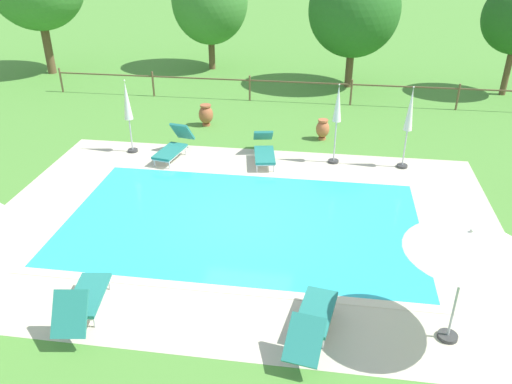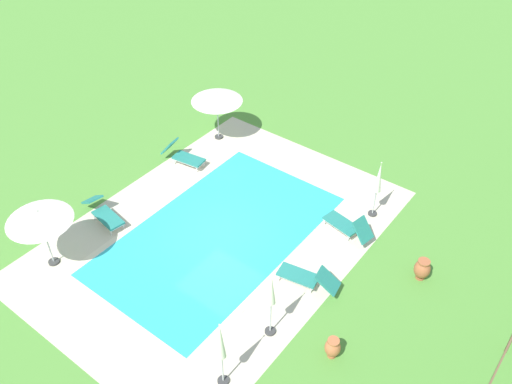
{
  "view_description": "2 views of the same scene",
  "coord_description": "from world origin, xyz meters",
  "px_view_note": "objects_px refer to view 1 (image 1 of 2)",
  "views": [
    {
      "loc": [
        1.93,
        -10.9,
        6.73
      ],
      "look_at": [
        0.27,
        0.5,
        0.6
      ],
      "focal_mm": 36.27,
      "sensor_mm": 36.0,
      "label": 1
    },
    {
      "loc": [
        10.25,
        9.53,
        13.41
      ],
      "look_at": [
        -1.94,
        0.2,
        0.77
      ],
      "focal_mm": 38.43,
      "sensor_mm": 36.0,
      "label": 2
    }
  ],
  "objects_px": {
    "patio_umbrella_closed_row_west": "(337,111)",
    "terracotta_urn_near_fence": "(323,129)",
    "sun_lounger_north_mid": "(83,301)",
    "patio_umbrella_closed_row_centre": "(409,116)",
    "patio_umbrella_closed_row_mid_west": "(127,105)",
    "tree_centre": "(210,1)",
    "terracotta_urn_by_tree": "(206,114)",
    "tree_east_mid": "(354,10)",
    "sun_lounger_north_end": "(313,320)",
    "sun_lounger_north_near_steps": "(174,146)",
    "patio_umbrella_open_foreground": "(469,242)",
    "sun_lounger_north_far": "(264,150)"
  },
  "relations": [
    {
      "from": "sun_lounger_north_end",
      "to": "terracotta_urn_by_tree",
      "type": "xyz_separation_m",
      "value": [
        -4.35,
        10.25,
        0.06
      ]
    },
    {
      "from": "sun_lounger_north_near_steps",
      "to": "tree_centre",
      "type": "distance_m",
      "value": 11.26
    },
    {
      "from": "sun_lounger_north_mid",
      "to": "tree_east_mid",
      "type": "bearing_deg",
      "value": 72.38
    },
    {
      "from": "sun_lounger_north_far",
      "to": "sun_lounger_north_mid",
      "type": "bearing_deg",
      "value": -107.68
    },
    {
      "from": "sun_lounger_north_end",
      "to": "tree_centre",
      "type": "distance_m",
      "value": 19.29
    },
    {
      "from": "patio_umbrella_closed_row_centre",
      "to": "sun_lounger_north_near_steps",
      "type": "bearing_deg",
      "value": -177.74
    },
    {
      "from": "sun_lounger_north_near_steps",
      "to": "patio_umbrella_closed_row_centre",
      "type": "relative_size",
      "value": 0.77
    },
    {
      "from": "patio_umbrella_open_foreground",
      "to": "patio_umbrella_closed_row_west",
      "type": "xyz_separation_m",
      "value": [
        -2.14,
        7.37,
        -0.39
      ]
    },
    {
      "from": "patio_umbrella_closed_row_west",
      "to": "patio_umbrella_closed_row_mid_west",
      "type": "bearing_deg",
      "value": -179.19
    },
    {
      "from": "sun_lounger_north_end",
      "to": "tree_centre",
      "type": "xyz_separation_m",
      "value": [
        -5.89,
        18.15,
        2.86
      ]
    },
    {
      "from": "terracotta_urn_near_fence",
      "to": "tree_centre",
      "type": "bearing_deg",
      "value": 123.69
    },
    {
      "from": "sun_lounger_north_mid",
      "to": "sun_lounger_north_far",
      "type": "bearing_deg",
      "value": 72.32
    },
    {
      "from": "patio_umbrella_open_foreground",
      "to": "patio_umbrella_closed_row_west",
      "type": "bearing_deg",
      "value": 106.17
    },
    {
      "from": "sun_lounger_north_mid",
      "to": "patio_umbrella_open_foreground",
      "type": "height_order",
      "value": "patio_umbrella_open_foreground"
    },
    {
      "from": "patio_umbrella_closed_row_west",
      "to": "patio_umbrella_closed_row_centre",
      "type": "height_order",
      "value": "patio_umbrella_closed_row_centre"
    },
    {
      "from": "sun_lounger_north_mid",
      "to": "terracotta_urn_near_fence",
      "type": "xyz_separation_m",
      "value": [
        4.17,
        9.62,
        -0.01
      ]
    },
    {
      "from": "tree_centre",
      "to": "patio_umbrella_closed_row_centre",
      "type": "bearing_deg",
      "value": -51.97
    },
    {
      "from": "patio_umbrella_closed_row_centre",
      "to": "terracotta_urn_by_tree",
      "type": "bearing_deg",
      "value": 158.47
    },
    {
      "from": "patio_umbrella_open_foreground",
      "to": "patio_umbrella_closed_row_mid_west",
      "type": "bearing_deg",
      "value": 139.78
    },
    {
      "from": "tree_east_mid",
      "to": "sun_lounger_north_mid",
      "type": "bearing_deg",
      "value": -107.62
    },
    {
      "from": "patio_umbrella_closed_row_west",
      "to": "sun_lounger_north_end",
      "type": "bearing_deg",
      "value": -92.2
    },
    {
      "from": "sun_lounger_north_near_steps",
      "to": "terracotta_urn_near_fence",
      "type": "distance_m",
      "value": 5.08
    },
    {
      "from": "tree_centre",
      "to": "tree_east_mid",
      "type": "distance_m",
      "value": 7.06
    },
    {
      "from": "sun_lounger_north_mid",
      "to": "sun_lounger_north_near_steps",
      "type": "bearing_deg",
      "value": 93.24
    },
    {
      "from": "patio_umbrella_closed_row_mid_west",
      "to": "tree_centre",
      "type": "xyz_separation_m",
      "value": [
        0.29,
        10.6,
        1.66
      ]
    },
    {
      "from": "sun_lounger_north_mid",
      "to": "terracotta_urn_near_fence",
      "type": "relative_size",
      "value": 2.69
    },
    {
      "from": "patio_umbrella_closed_row_west",
      "to": "terracotta_urn_near_fence",
      "type": "bearing_deg",
      "value": 102.47
    },
    {
      "from": "patio_umbrella_closed_row_mid_west",
      "to": "terracotta_urn_by_tree",
      "type": "distance_m",
      "value": 3.45
    },
    {
      "from": "patio_umbrella_closed_row_mid_west",
      "to": "terracotta_urn_near_fence",
      "type": "bearing_deg",
      "value": 17.78
    },
    {
      "from": "sun_lounger_north_near_steps",
      "to": "sun_lounger_north_end",
      "type": "height_order",
      "value": "sun_lounger_north_near_steps"
    },
    {
      "from": "sun_lounger_north_end",
      "to": "patio_umbrella_closed_row_west",
      "type": "distance_m",
      "value": 7.76
    },
    {
      "from": "patio_umbrella_closed_row_mid_west",
      "to": "tree_east_mid",
      "type": "relative_size",
      "value": 0.45
    },
    {
      "from": "patio_umbrella_open_foreground",
      "to": "sun_lounger_north_end",
      "type": "bearing_deg",
      "value": -173.45
    },
    {
      "from": "patio_umbrella_closed_row_centre",
      "to": "tree_centre",
      "type": "bearing_deg",
      "value": 128.03
    },
    {
      "from": "sun_lounger_north_far",
      "to": "patio_umbrella_closed_row_centre",
      "type": "relative_size",
      "value": 0.82
    },
    {
      "from": "terracotta_urn_by_tree",
      "to": "tree_east_mid",
      "type": "distance_m",
      "value": 8.25
    },
    {
      "from": "sun_lounger_north_mid",
      "to": "tree_centre",
      "type": "relative_size",
      "value": 0.37
    },
    {
      "from": "sun_lounger_north_far",
      "to": "terracotta_urn_near_fence",
      "type": "xyz_separation_m",
      "value": [
        1.74,
        2.01,
        0.01
      ]
    },
    {
      "from": "sun_lounger_north_end",
      "to": "sun_lounger_north_near_steps",
      "type": "bearing_deg",
      "value": 122.76
    },
    {
      "from": "sun_lounger_north_mid",
      "to": "terracotta_urn_by_tree",
      "type": "xyz_separation_m",
      "value": [
        -0.07,
        10.37,
        0.03
      ]
    },
    {
      "from": "sun_lounger_north_mid",
      "to": "patio_umbrella_closed_row_centre",
      "type": "relative_size",
      "value": 0.76
    },
    {
      "from": "sun_lounger_north_end",
      "to": "tree_centre",
      "type": "relative_size",
      "value": 0.4
    },
    {
      "from": "sun_lounger_north_end",
      "to": "terracotta_urn_near_fence",
      "type": "relative_size",
      "value": 2.93
    },
    {
      "from": "sun_lounger_north_mid",
      "to": "patio_umbrella_closed_row_centre",
      "type": "bearing_deg",
      "value": 49.24
    },
    {
      "from": "patio_umbrella_closed_row_west",
      "to": "terracotta_urn_near_fence",
      "type": "height_order",
      "value": "patio_umbrella_closed_row_west"
    },
    {
      "from": "patio_umbrella_closed_row_west",
      "to": "terracotta_urn_by_tree",
      "type": "bearing_deg",
      "value": 150.76
    },
    {
      "from": "sun_lounger_north_mid",
      "to": "sun_lounger_north_end",
      "type": "bearing_deg",
      "value": 1.7
    },
    {
      "from": "sun_lounger_north_mid",
      "to": "patio_umbrella_open_foreground",
      "type": "relative_size",
      "value": 0.83
    },
    {
      "from": "sun_lounger_north_mid",
      "to": "sun_lounger_north_far",
      "type": "height_order",
      "value": "sun_lounger_north_mid"
    },
    {
      "from": "patio_umbrella_open_foreground",
      "to": "sun_lounger_north_mid",
      "type": "bearing_deg",
      "value": -176.54
    }
  ]
}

